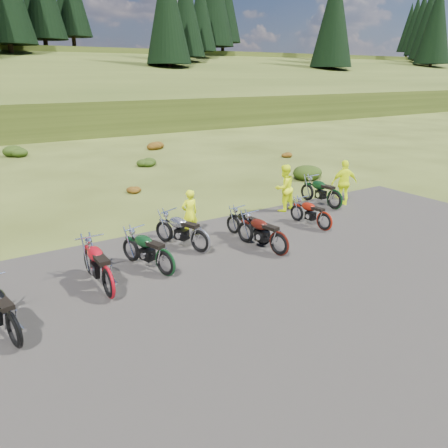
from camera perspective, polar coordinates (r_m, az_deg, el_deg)
ground at (r=12.68m, az=5.31°, el=-4.77°), size 300.00×300.00×0.00m
gravel_pad at (r=11.33m, az=11.56°, el=-8.14°), size 20.00×12.00×0.04m
hill_slope at (r=59.75m, az=-26.21°, el=12.24°), size 300.00×45.97×9.37m
conifer_26 at (r=65.11m, az=-7.43°, el=26.18°), size 6.16×6.16×16.00m
conifer_27 at (r=73.21m, az=-5.01°, el=25.99°), size 5.72×5.72×15.00m
conifer_28 at (r=81.39m, az=-3.07°, el=25.81°), size 5.28×5.28×14.00m
conifer_31 at (r=82.04m, az=14.19°, el=24.85°), size 7.04×7.04×18.00m
conifer_32 at (r=90.55m, az=14.12°, el=24.70°), size 6.60×6.60×17.00m
conifer_33 at (r=99.07m, az=14.06°, el=24.58°), size 6.16×6.16×16.00m
conifer_34 at (r=107.58m, az=14.01°, el=24.47°), size 5.72×5.72×15.00m
conifer_35 at (r=116.09m, az=13.97°, el=24.38°), size 5.28×5.28×14.00m
conifer_36 at (r=124.88m, az=14.03°, el=25.44°), size 7.92×7.92×20.00m
conifer_37 at (r=113.33m, az=26.01°, el=22.63°), size 7.48×7.48×19.00m
conifer_38 at (r=121.68m, az=25.14°, el=22.70°), size 7.04×7.04×18.00m
conifer_39 at (r=130.06m, az=24.38°, el=22.76°), size 6.60×6.60×17.00m
conifer_40 at (r=138.45m, az=23.71°, el=22.81°), size 6.16×6.16×16.00m
conifer_41 at (r=146.78m, az=23.08°, el=22.55°), size 5.72×5.72×15.00m
shrub_3 at (r=31.59m, az=-25.45°, el=8.77°), size 1.56×1.56×0.92m
shrub_4 at (r=20.12m, az=-11.87°, el=4.60°), size 0.77×0.77×0.45m
shrub_5 at (r=25.96m, az=-10.18°, el=8.09°), size 1.03×1.03×0.61m
shrub_6 at (r=31.88m, az=-9.09°, el=10.28°), size 1.30×1.30×0.77m
shrub_7 at (r=22.90m, az=10.99°, el=6.99°), size 1.56×1.56×0.92m
shrub_8 at (r=28.72m, az=7.94°, el=9.08°), size 0.77×0.77×0.45m
motorcycle_0 at (r=9.79m, az=-25.36°, el=-14.43°), size 1.13×2.25×1.13m
motorcycle_1 at (r=10.94m, az=-14.66°, el=-9.44°), size 0.77×2.29×1.20m
motorcycle_2 at (r=11.77m, az=-7.59°, el=-6.83°), size 1.31×2.24×1.12m
motorcycle_3 at (r=13.10m, az=-3.10°, el=-3.90°), size 1.47×2.30×1.14m
motorcycle_4 at (r=13.02m, az=7.15°, el=-4.19°), size 1.03×2.18×1.10m
motorcycle_5 at (r=13.75m, az=4.95°, el=-2.81°), size 0.96×2.03×1.02m
motorcycle_6 at (r=15.31m, az=12.89°, el=-0.93°), size 0.82×1.93×0.98m
motorcycle_7 at (r=17.81m, az=14.15°, el=1.80°), size 0.84×2.26×1.17m
person_middle at (r=14.14m, az=-4.51°, el=1.24°), size 0.59×0.39×1.59m
person_right_a at (r=17.03m, az=7.85°, el=4.59°), size 0.95×0.77×1.81m
person_right_b at (r=18.29m, az=15.42°, el=5.12°), size 1.16×0.80×1.84m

